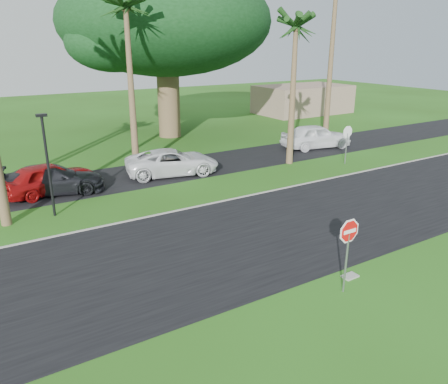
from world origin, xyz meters
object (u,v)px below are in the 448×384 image
car_minivan (172,162)px  stop_sign_far (347,137)px  car_pickup (316,136)px  car_dark (53,180)px  car_red (49,178)px  stop_sign_near (348,241)px

car_minivan → stop_sign_far: bearing=-96.4°
car_pickup → stop_sign_far: bearing=173.5°
car_dark → car_minivan: (6.77, -0.10, 0.01)m
stop_sign_far → car_red: (-17.53, 3.88, -0.95)m
stop_sign_far → car_minivan: (-10.61, 3.61, -1.01)m
car_dark → car_minivan: car_minivan is taller
stop_sign_near → car_dark: size_ratio=0.51×
stop_sign_near → car_dark: (-5.89, 14.71, -1.02)m
stop_sign_near → car_minivan: 14.67m
car_red → car_minivan: 6.92m
car_dark → car_minivan: size_ratio=0.94×
car_red → car_dark: 0.23m
car_dark → stop_sign_far: bearing=-87.8°
stop_sign_far → car_pickup: (1.39, 4.30, -0.88)m
stop_sign_near → car_pickup: size_ratio=0.50×
stop_sign_near → car_minivan: size_ratio=0.48×
car_red → car_minivan: car_red is taller
stop_sign_near → car_minivan: (0.89, 14.61, -1.01)m
car_red → car_dark: (0.14, -0.17, -0.07)m
car_minivan → car_dark: bearing=101.5°
stop_sign_near → car_red: size_ratio=0.54×
car_red → car_pickup: bearing=-103.0°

